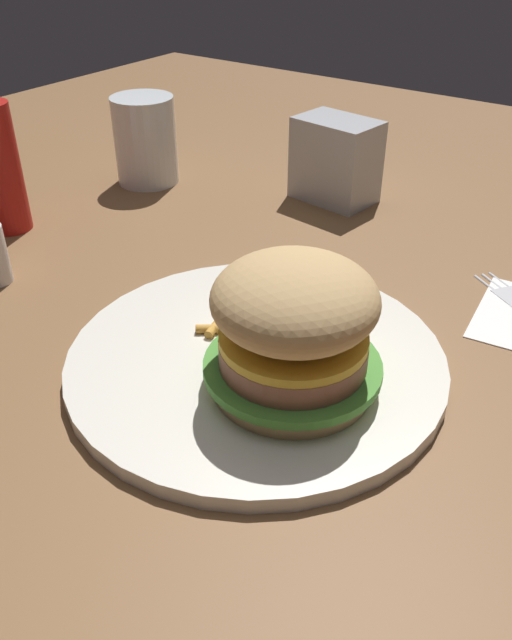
{
  "coord_description": "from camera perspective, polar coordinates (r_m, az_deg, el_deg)",
  "views": [
    {
      "loc": [
        0.24,
        -0.35,
        0.3
      ],
      "look_at": [
        0.01,
        -0.03,
        0.04
      ],
      "focal_mm": 36.95,
      "sensor_mm": 36.0,
      "label": 1
    }
  ],
  "objects": [
    {
      "name": "drink_glass",
      "position": [
        0.83,
        -9.52,
        14.61
      ],
      "size": [
        0.07,
        0.07,
        0.1
      ],
      "color": "silver",
      "rests_on": "ground_plane"
    },
    {
      "name": "ground_plane",
      "position": [
        0.52,
        1.0,
        -2.32
      ],
      "size": [
        1.6,
        1.6,
        0.0
      ],
      "primitive_type": "plane",
      "color": "brown"
    },
    {
      "name": "sandwich",
      "position": [
        0.43,
        3.3,
        -0.66
      ],
      "size": [
        0.12,
        0.12,
        0.1
      ],
      "color": "tan",
      "rests_on": "plate"
    },
    {
      "name": "fries_pile",
      "position": [
        0.54,
        -0.56,
        0.86
      ],
      "size": [
        0.09,
        0.09,
        0.01
      ],
      "color": "#E5B251",
      "rests_on": "plate"
    },
    {
      "name": "plate",
      "position": [
        0.5,
        0.0,
        -3.47
      ],
      "size": [
        0.28,
        0.28,
        0.01
      ],
      "primitive_type": "cylinder",
      "color": "silver",
      "rests_on": "ground_plane"
    },
    {
      "name": "napkin_dispenser",
      "position": [
        0.77,
        6.92,
        13.56
      ],
      "size": [
        0.1,
        0.07,
        0.09
      ],
      "primitive_type": "cube",
      "rotation": [
        0.0,
        0.0,
        6.15
      ],
      "color": "#B7BABF",
      "rests_on": "ground_plane"
    }
  ]
}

